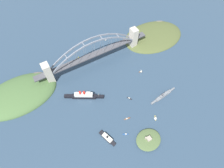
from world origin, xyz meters
The scene contains 15 objects.
ground_plane centered at (0.00, 0.00, 0.00)m, with size 1400.00×1400.00×0.00m, color #2D4256.
harbor_arch_bridge centered at (0.00, 0.00, 28.15)m, with size 278.76×18.44×69.99m.
headland_west_shore centered at (-178.55, -2.94, 0.00)m, with size 166.03×114.22×20.48m.
headland_east_shore centered at (177.74, 0.26, 0.00)m, with size 159.60×101.49×31.51m.
ocean_liner centered at (64.62, 75.11, 6.38)m, with size 72.75×47.34×21.30m.
naval_cruiser centered at (-78.43, 156.96, 3.14)m, with size 66.06×10.11×17.55m.
harbor_ferry_steamer centered at (65.44, 174.52, 2.56)m, with size 17.73×37.47×8.25m.
fort_island_mid_harbor centered at (3.47, 215.00, 3.28)m, with size 46.40×39.48×11.86m.
seaplane_taxiing_near_bridge centered at (30.66, -28.74, 2.05)m, with size 7.82×8.85×4.96m.
seaplane_second_in_formation centered at (-58.30, -54.35, 1.99)m, with size 8.73×9.19×4.75m.
small_boat_0 centered at (-15.40, 125.67, 0.75)m, with size 7.30×10.63×2.10m.
small_boat_1 centered at (-77.20, 80.50, 4.00)m, with size 8.24×5.59×8.59m.
small_boat_2 centered at (32.66, 185.14, 0.64)m, with size 10.35×6.38×1.79m.
small_boat_3 centered at (-33.68, 188.44, 5.14)m, with size 8.07×10.12×11.03m.
small_boat_4 centered at (13.63, 161.02, 0.73)m, with size 12.56×3.83×2.04m.
Camera 1 is at (110.84, 268.54, 325.74)m, focal length 28.93 mm.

